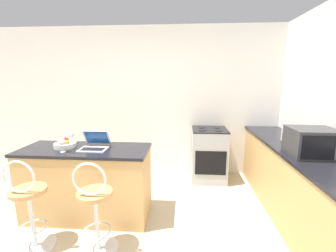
% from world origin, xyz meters
% --- Properties ---
extents(wall_back, '(12.00, 0.06, 2.60)m').
position_xyz_m(wall_back, '(0.00, 2.29, 1.30)').
color(wall_back, silver).
rests_on(wall_back, ground_plane).
extents(breakfast_bar, '(1.53, 0.61, 0.89)m').
position_xyz_m(breakfast_bar, '(-0.42, 0.77, 0.45)').
color(breakfast_bar, tan).
rests_on(breakfast_bar, ground_plane).
extents(counter_right, '(0.59, 2.79, 0.89)m').
position_xyz_m(counter_right, '(2.13, 0.88, 0.45)').
color(counter_right, tan).
rests_on(counter_right, ground_plane).
extents(bar_stool_near, '(0.40, 0.40, 0.98)m').
position_xyz_m(bar_stool_near, '(-0.76, 0.18, 0.45)').
color(bar_stool_near, silver).
rests_on(bar_stool_near, ground_plane).
extents(bar_stool_far, '(0.40, 0.40, 0.98)m').
position_xyz_m(bar_stool_far, '(-0.09, 0.18, 0.45)').
color(bar_stool_far, silver).
rests_on(bar_stool_far, ground_plane).
extents(laptop, '(0.32, 0.30, 0.21)m').
position_xyz_m(laptop, '(-0.30, 0.79, 0.94)').
color(laptop, silver).
rests_on(laptop, breakfast_bar).
extents(microwave, '(0.45, 0.40, 0.30)m').
position_xyz_m(microwave, '(2.12, 0.69, 1.04)').
color(microwave, '#2D2D30').
rests_on(microwave, counter_right).
extents(toaster, '(0.19, 0.30, 0.18)m').
position_xyz_m(toaster, '(2.16, 1.17, 0.98)').
color(toaster, silver).
rests_on(toaster, counter_right).
extents(stove_range, '(0.57, 0.57, 0.90)m').
position_xyz_m(stove_range, '(1.19, 1.96, 0.45)').
color(stove_range, '#9EA3A8').
rests_on(stove_range, ground_plane).
extents(fruit_bowl, '(0.26, 0.26, 0.11)m').
position_xyz_m(fruit_bowl, '(-0.68, 0.80, 0.93)').
color(fruit_bowl, silver).
rests_on(fruit_bowl, breakfast_bar).
extents(wine_glass_tall, '(0.07, 0.07, 0.16)m').
position_xyz_m(wine_glass_tall, '(-0.61, 0.62, 1.00)').
color(wine_glass_tall, silver).
rests_on(wine_glass_tall, breakfast_bar).
extents(wine_glass_short, '(0.08, 0.08, 0.16)m').
position_xyz_m(wine_glass_short, '(-0.68, 0.97, 1.01)').
color(wine_glass_short, silver).
rests_on(wine_glass_short, breakfast_bar).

